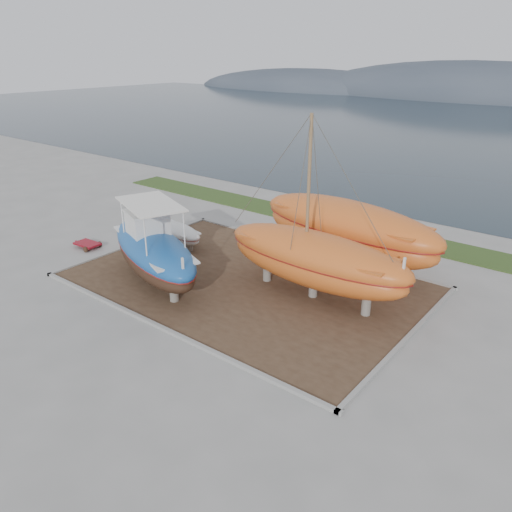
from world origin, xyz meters
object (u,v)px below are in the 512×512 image
Objects in this scene: orange_sailboat at (317,212)px; orange_bare_hull at (347,236)px; blue_caique at (153,243)px; white_dinghy at (178,235)px; red_trailer at (88,245)px.

orange_sailboat is 0.89× the size of orange_bare_hull.
blue_caique is 10.69m from orange_bare_hull.
blue_caique reaches higher than orange_bare_hull.
orange_bare_hull is at bearing 31.15° from white_dinghy.
red_trailer is at bearing -146.16° from orange_bare_hull.
orange_sailboat is at bearing -76.07° from orange_bare_hull.
orange_bare_hull is at bearing 98.67° from orange_sailboat.
orange_sailboat is at bearing 47.55° from blue_caique.
orange_sailboat is (10.59, -0.77, 3.82)m from white_dinghy.
orange_sailboat reaches higher than red_trailer.
orange_bare_hull is 4.80× the size of red_trailer.
red_trailer is (-14.24, -7.40, -1.77)m from orange_bare_hull.
orange_bare_hull is at bearing 23.57° from red_trailer.
red_trailer is at bearing -125.98° from white_dinghy.
white_dinghy is at bearing 176.96° from orange_sailboat.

